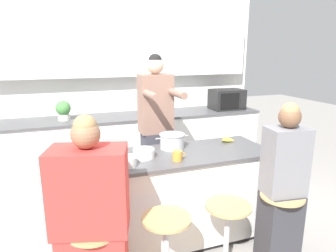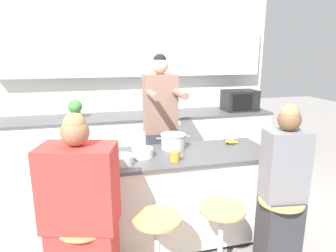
{
  "view_description": "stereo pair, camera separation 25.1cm",
  "coord_description": "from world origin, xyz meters",
  "views": [
    {
      "loc": [
        -0.89,
        -2.42,
        1.79
      ],
      "look_at": [
        0.0,
        0.07,
        1.14
      ],
      "focal_mm": 32.0,
      "sensor_mm": 36.0,
      "label": 1
    },
    {
      "loc": [
        -0.65,
        -2.49,
        1.79
      ],
      "look_at": [
        0.0,
        0.07,
        1.14
      ],
      "focal_mm": 32.0,
      "sensor_mm": 36.0,
      "label": 2
    }
  ],
  "objects": [
    {
      "name": "wall_back",
      "position": [
        0.0,
        1.9,
        1.54
      ],
      "size": [
        4.06,
        0.22,
        2.7
      ],
      "color": "silver",
      "rests_on": "ground_plane"
    },
    {
      "name": "ground_plane",
      "position": [
        0.0,
        0.0,
        0.0
      ],
      "size": [
        16.0,
        16.0,
        0.0
      ],
      "primitive_type": "plane",
      "color": "gray"
    },
    {
      "name": "person_seated_near",
      "position": [
        0.78,
        -0.58,
        0.65
      ],
      "size": [
        0.36,
        0.3,
        1.41
      ],
      "rotation": [
        0.0,
        0.0,
        -0.13
      ],
      "color": "#333338",
      "rests_on": "ground_plane"
    },
    {
      "name": "kitchen_island",
      "position": [
        0.0,
        0.0,
        0.45
      ],
      "size": [
        1.9,
        0.65,
        0.89
      ],
      "color": "black",
      "rests_on": "ground_plane"
    },
    {
      "name": "bar_stool_rightmost",
      "position": [
        0.76,
        -0.61,
        0.34
      ],
      "size": [
        0.38,
        0.38,
        0.65
      ],
      "color": "tan",
      "rests_on": "ground_plane"
    },
    {
      "name": "fruit_bowl",
      "position": [
        -0.25,
        0.0,
        0.93
      ],
      "size": [
        0.19,
        0.19,
        0.08
      ],
      "color": "white",
      "rests_on": "kitchen_island"
    },
    {
      "name": "person_wrapped_blanket",
      "position": [
        -0.77,
        -0.58,
        0.67
      ],
      "size": [
        0.55,
        0.41,
        1.43
      ],
      "rotation": [
        0.0,
        0.0,
        -0.28
      ],
      "color": "red",
      "rests_on": "ground_plane"
    },
    {
      "name": "microwave",
      "position": [
        1.48,
        1.53,
        1.09
      ],
      "size": [
        0.49,
        0.34,
        0.3
      ],
      "color": "black",
      "rests_on": "back_counter"
    },
    {
      "name": "cooking_pot",
      "position": [
        0.08,
        0.16,
        0.96
      ],
      "size": [
        0.33,
        0.24,
        0.14
      ],
      "color": "#B7BABC",
      "rests_on": "kitchen_island"
    },
    {
      "name": "bar_stool_center_right",
      "position": [
        0.25,
        -0.61,
        0.34
      ],
      "size": [
        0.38,
        0.38,
        0.65
      ],
      "color": "tan",
      "rests_on": "ground_plane"
    },
    {
      "name": "mixing_bowl_steel",
      "position": [
        -0.45,
        -0.15,
        0.93
      ],
      "size": [
        0.18,
        0.18,
        0.08
      ],
      "color": "white",
      "rests_on": "kitchen_island"
    },
    {
      "name": "back_counter",
      "position": [
        0.0,
        1.58,
        0.47
      ],
      "size": [
        3.76,
        0.66,
        0.93
      ],
      "color": "white",
      "rests_on": "ground_plane"
    },
    {
      "name": "coffee_cup_near",
      "position": [
        0.0,
        -0.17,
        0.93
      ],
      "size": [
        0.11,
        0.08,
        0.09
      ],
      "color": "orange",
      "rests_on": "kitchen_island"
    },
    {
      "name": "banana_bunch",
      "position": [
        0.68,
        0.16,
        0.91
      ],
      "size": [
        0.16,
        0.12,
        0.05
      ],
      "color": "yellow",
      "rests_on": "kitchen_island"
    },
    {
      "name": "person_cooking",
      "position": [
        0.04,
        0.58,
        0.89
      ],
      "size": [
        0.35,
        0.57,
        1.77
      ],
      "rotation": [
        0.0,
        0.0,
        0.01
      ],
      "color": "#383842",
      "rests_on": "ground_plane"
    },
    {
      "name": "potted_plant",
      "position": [
        -0.88,
        1.58,
        1.07
      ],
      "size": [
        0.19,
        0.19,
        0.25
      ],
      "color": "beige",
      "rests_on": "back_counter"
    }
  ]
}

